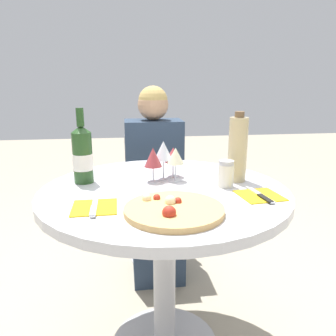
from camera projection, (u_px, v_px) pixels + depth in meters
The scene contains 13 objects.
dining_table at pixel (164, 224), 1.36m from camera, with size 0.99×0.99×0.77m.
chair_behind_diner at pixel (153, 199), 2.23m from camera, with size 0.36×0.36×0.84m.
seated_diner at pixel (155, 190), 2.06m from camera, with size 0.36×0.47×1.16m.
pizza_large at pixel (173, 209), 1.06m from camera, with size 0.33×0.33×0.05m.
wine_bottle at pixel (83, 155), 1.36m from camera, with size 0.08×0.08×0.31m.
tall_carafe at pixel (238, 149), 1.38m from camera, with size 0.08×0.08×0.30m.
sugar_shaker at pixel (226, 174), 1.32m from camera, with size 0.06×0.06×0.11m.
wine_glass_front_left at pixel (153, 158), 1.37m from camera, with size 0.08×0.08×0.15m.
wine_glass_front_right at pixel (176, 157), 1.39m from camera, with size 0.07×0.07×0.14m.
wine_glass_back_right at pixel (173, 156), 1.45m from camera, with size 0.07×0.07×0.13m.
wine_glass_center at pixel (163, 151), 1.41m from camera, with size 0.08×0.08×0.17m.
place_setting_left at pixel (94, 207), 1.10m from camera, with size 0.15×0.19×0.01m.
place_setting_right at pixel (260, 195), 1.22m from camera, with size 0.17×0.19×0.01m.
Camera 1 is at (-0.15, -1.25, 1.18)m, focal length 35.00 mm.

